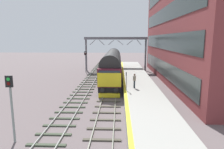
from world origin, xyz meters
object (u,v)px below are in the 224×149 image
diesel_locomotive (112,65)px  waiting_passenger (134,79)px  signal_post_near (11,102)px  signal_post_mid (85,59)px  platform_number_sign (126,78)px

diesel_locomotive → waiting_passenger: size_ratio=12.00×
diesel_locomotive → signal_post_near: 20.47m
diesel_locomotive → signal_post_mid: bearing=125.9°
diesel_locomotive → waiting_passenger: bearing=-72.7°
platform_number_sign → waiting_passenger: platform_number_sign is taller
signal_post_near → signal_post_mid: bearing=90.0°
platform_number_sign → diesel_locomotive: bearing=100.3°
platform_number_sign → signal_post_mid: bearing=112.5°
signal_post_mid → waiting_passenger: (8.36, -16.72, -0.60)m
diesel_locomotive → platform_number_sign: diesel_locomotive is taller
diesel_locomotive → signal_post_mid: size_ratio=4.77×
signal_post_mid → platform_number_sign: (7.39, -17.84, -0.26)m
waiting_passenger → diesel_locomotive: bearing=4.1°
diesel_locomotive → waiting_passenger: (2.82, -9.08, -0.50)m
diesel_locomotive → waiting_passenger: 9.52m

